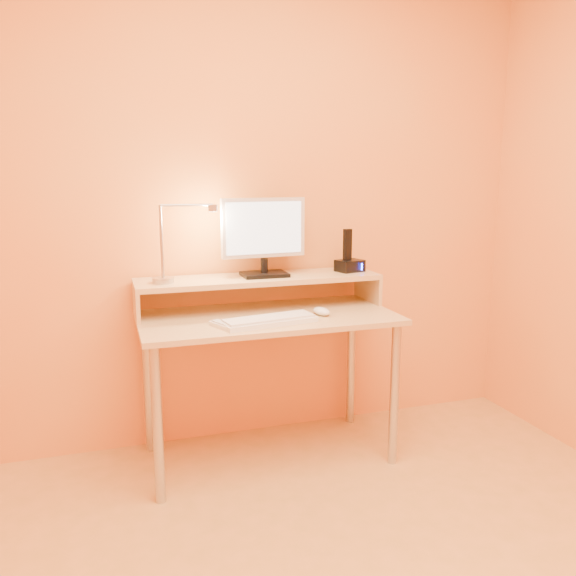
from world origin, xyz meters
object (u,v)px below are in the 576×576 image
object	(u,v)px
mouse	(322,311)
remote_control	(224,326)
monitor_panel	(263,228)
lamp_base	(163,280)
phone_dock	(350,266)
keyboard	(269,321)

from	to	relation	value
mouse	remote_control	size ratio (longest dim) A/B	0.61
monitor_panel	lamp_base	bearing A→B (deg)	-179.99
remote_control	monitor_panel	bearing A→B (deg)	28.21
monitor_panel	remote_control	distance (m)	0.58
lamp_base	remote_control	size ratio (longest dim) A/B	0.57
phone_dock	remote_control	distance (m)	0.82
phone_dock	remote_control	bearing A→B (deg)	-171.31
keyboard	remote_control	size ratio (longest dim) A/B	2.42
lamp_base	keyboard	bearing A→B (deg)	-33.39
phone_dock	keyboard	bearing A→B (deg)	-164.49
monitor_panel	mouse	size ratio (longest dim) A/B	3.91
monitor_panel	remote_control	world-z (taller)	monitor_panel
monitor_panel	remote_control	size ratio (longest dim) A/B	2.39
lamp_base	mouse	xyz separation A→B (m)	(0.71, -0.20, -0.15)
mouse	remote_control	bearing A→B (deg)	176.98
lamp_base	mouse	distance (m)	0.75
lamp_base	phone_dock	world-z (taller)	phone_dock
mouse	remote_control	world-z (taller)	mouse
phone_dock	mouse	xyz separation A→B (m)	(-0.24, -0.23, -0.17)
keyboard	remote_control	bearing A→B (deg)	173.60
monitor_panel	remote_control	bearing A→B (deg)	-133.80
keyboard	mouse	bearing A→B (deg)	6.68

